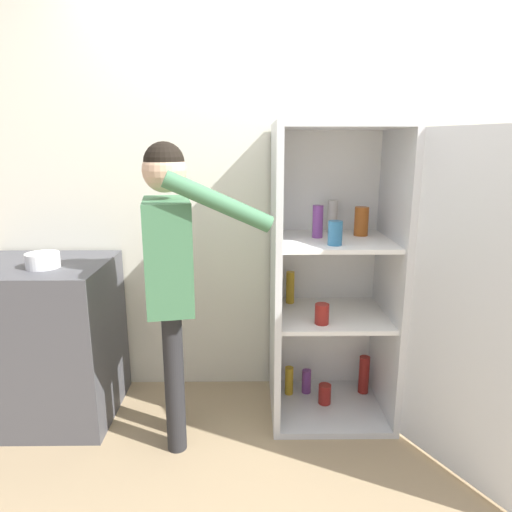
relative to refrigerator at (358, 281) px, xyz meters
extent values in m
plane|color=tan|center=(-0.31, -0.54, -0.82)|extent=(12.00, 12.00, 0.00)
cube|color=silver|center=(-0.31, 0.44, 0.46)|extent=(7.00, 0.06, 2.55)
cube|color=silver|center=(-0.12, 0.09, -0.80)|extent=(0.68, 0.60, 0.04)
cube|color=silver|center=(-0.12, 0.09, 0.82)|extent=(0.68, 0.60, 0.04)
cube|color=white|center=(-0.12, 0.37, 0.01)|extent=(0.68, 0.03, 1.58)
cube|color=silver|center=(-0.44, 0.09, 0.01)|extent=(0.04, 0.60, 1.58)
cube|color=silver|center=(0.20, 0.09, 0.01)|extent=(0.03, 0.60, 1.58)
cube|color=white|center=(-0.12, 0.09, -0.22)|extent=(0.61, 0.53, 0.02)
cube|color=white|center=(-0.12, 0.09, 0.21)|extent=(0.61, 0.53, 0.02)
cube|color=silver|center=(0.39, -0.50, 0.01)|extent=(0.36, 0.62, 1.58)
cylinder|color=#B78C1E|center=(-0.35, 0.19, -0.70)|extent=(0.05, 0.05, 0.18)
cylinder|color=#723884|center=(-0.21, 0.13, 0.31)|extent=(0.06, 0.06, 0.18)
cylinder|color=#B78C1E|center=(-0.34, 0.26, -0.12)|extent=(0.05, 0.05, 0.19)
cylinder|color=maroon|center=(0.12, 0.21, -0.67)|extent=(0.06, 0.06, 0.24)
cylinder|color=maroon|center=(-0.20, -0.07, -0.16)|extent=(0.08, 0.08, 0.11)
cylinder|color=maroon|center=(-0.14, 0.08, -0.73)|extent=(0.07, 0.07, 0.12)
cylinder|color=beige|center=(-0.10, 0.29, 0.31)|extent=(0.06, 0.06, 0.19)
cylinder|color=#9E4C19|center=(0.04, 0.18, 0.30)|extent=(0.08, 0.08, 0.16)
cylinder|color=teal|center=(-0.15, -0.07, 0.28)|extent=(0.07, 0.07, 0.13)
cylinder|color=#723884|center=(-0.24, 0.21, -0.71)|extent=(0.06, 0.06, 0.15)
cylinder|color=#262628|center=(-1.00, -0.12, -0.44)|extent=(0.10, 0.10, 0.75)
cylinder|color=#262628|center=(-0.97, -0.27, -0.44)|extent=(0.10, 0.10, 0.75)
cube|color=#3F724C|center=(-0.98, -0.19, 0.20)|extent=(0.28, 0.42, 0.53)
sphere|color=#DBAD89|center=(-0.98, -0.19, 0.60)|extent=(0.21, 0.21, 0.21)
sphere|color=black|center=(-0.98, -0.19, 0.64)|extent=(0.19, 0.19, 0.19)
cylinder|color=#3F724C|center=(-1.02, 0.02, 0.17)|extent=(0.08, 0.08, 0.50)
cylinder|color=#3F724C|center=(-0.72, -0.37, 0.48)|extent=(0.49, 0.17, 0.28)
cube|color=#4C4C51|center=(-1.75, 0.07, -0.37)|extent=(0.76, 0.64, 0.91)
cylinder|color=white|center=(-1.68, -0.01, 0.13)|extent=(0.17, 0.17, 0.08)
camera|label=1|loc=(-0.58, -2.35, 0.72)|focal=32.00mm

